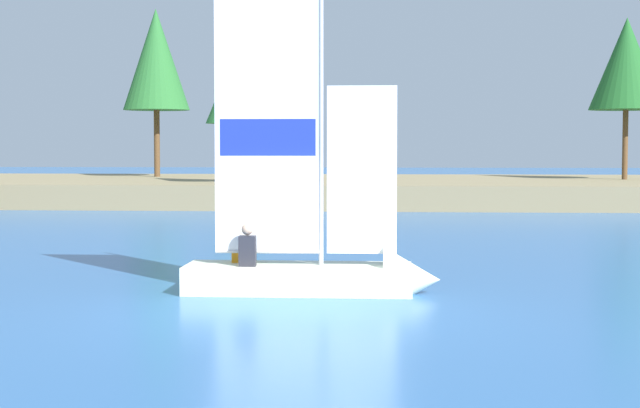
{
  "coord_description": "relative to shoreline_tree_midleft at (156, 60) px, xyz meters",
  "views": [
    {
      "loc": [
        1.55,
        -14.46,
        2.49
      ],
      "look_at": [
        0.0,
        7.42,
        1.2
      ],
      "focal_mm": 55.7,
      "sensor_mm": 36.0,
      "label": 1
    }
  ],
  "objects": [
    {
      "name": "shoreline_tree_midright",
      "position": [
        22.01,
        -2.51,
        -0.53
      ],
      "size": [
        3.29,
        3.29,
        7.26
      ],
      "color": "brown",
      "rests_on": "shore_bank"
    },
    {
      "name": "ground_plane",
      "position": [
        9.89,
        -33.64,
        -6.69
      ],
      "size": [
        200.0,
        200.0,
        0.0
      ],
      "primitive_type": "plane",
      "color": "#2D609E"
    },
    {
      "name": "sailboat",
      "position": [
        10.44,
        -31.44,
        -6.13
      ],
      "size": [
        4.31,
        1.24,
        6.71
      ],
      "rotation": [
        0.0,
        0.0,
        0.0
      ],
      "color": "silver",
      "rests_on": "ground"
    },
    {
      "name": "shoreline_tree_centre",
      "position": [
        5.21,
        -7.51,
        -1.68
      ],
      "size": [
        2.71,
        2.71,
        5.71
      ],
      "color": "brown",
      "rests_on": "shore_bank"
    },
    {
      "name": "shore_bank",
      "position": [
        9.89,
        -2.87,
        -6.21
      ],
      "size": [
        80.0,
        15.7,
        0.98
      ],
      "primitive_type": "cube",
      "color": "#897A56",
      "rests_on": "ground"
    },
    {
      "name": "shoreline_tree_midleft",
      "position": [
        0.0,
        0.0,
        0.0
      ],
      "size": [
        3.24,
        3.24,
        8.21
      ],
      "color": "brown",
      "rests_on": "shore_bank"
    }
  ]
}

